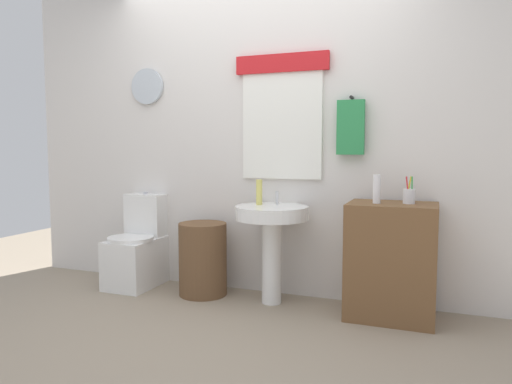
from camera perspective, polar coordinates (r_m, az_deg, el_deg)
ground_plane at (r=3.04m, az=-7.14°, el=-17.41°), size 8.00×8.00×0.00m
back_wall at (r=3.86m, az=0.79°, el=7.23°), size 4.40×0.18×2.60m
toilet at (r=4.20m, az=-14.07°, el=-6.86°), size 0.38×0.51×0.79m
laundry_hamper at (r=3.85m, az=-6.43°, el=-8.02°), size 0.38×0.38×0.58m
pedestal_sink at (r=3.56m, az=1.91°, el=-4.42°), size 0.55×0.55×0.74m
faucet at (r=3.65m, az=2.54°, el=-0.72°), size 0.03×0.03×0.10m
wooden_cabinet at (r=3.42m, az=15.98°, el=-7.97°), size 0.59×0.44×0.80m
soap_bottle at (r=3.62m, az=0.39°, el=-0.01°), size 0.05×0.05×0.19m
lotion_bottle at (r=3.31m, az=14.36°, el=0.36°), size 0.05×0.05×0.20m
toothbrush_cup at (r=3.36m, az=17.97°, el=-0.43°), size 0.08×0.08×0.19m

